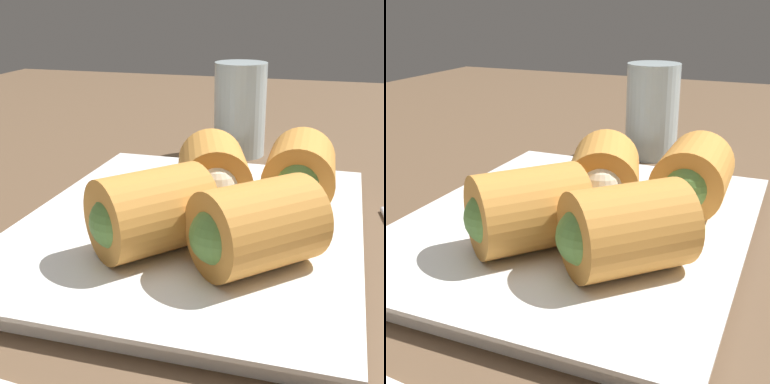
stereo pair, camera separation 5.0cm
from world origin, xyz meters
TOP-DOWN VIEW (x-y plane):
  - table_surface at (0.00, 0.00)cm, footprint 180.00×140.00cm
  - serving_plate at (1.98, -1.12)cm, footprint 32.10×26.06cm
  - roll_front_left at (4.81, -2.15)cm, footprint 9.09×7.76cm
  - roll_front_right at (-4.77, -6.96)cm, footprint 9.41×9.39cm
  - roll_back_left at (7.47, -8.85)cm, footprint 8.63×6.05cm
  - roll_back_right at (-4.38, 0.00)cm, footprint 9.47×9.28cm
  - drinking_glass at (26.49, -0.29)cm, footprint 6.15×6.15cm

SIDE VIEW (x-z plane):
  - table_surface at x=0.00cm, z-range 0.00..2.00cm
  - serving_plate at x=1.98cm, z-range 2.01..3.51cm
  - roll_front_left at x=4.81cm, z-range 3.50..9.28cm
  - roll_front_right at x=-4.77cm, z-range 3.50..9.28cm
  - roll_back_left at x=7.47cm, z-range 3.50..9.28cm
  - roll_back_right at x=-4.38cm, z-range 3.50..9.28cm
  - drinking_glass at x=26.49cm, z-range 2.00..12.95cm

